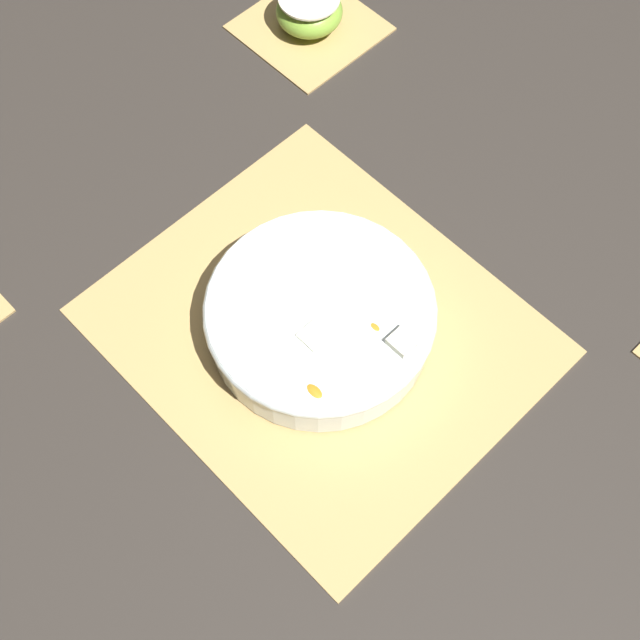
{
  "coord_description": "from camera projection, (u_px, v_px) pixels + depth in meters",
  "views": [
    {
      "loc": [
        -0.31,
        0.3,
        0.85
      ],
      "look_at": [
        0.0,
        0.0,
        0.03
      ],
      "focal_mm": 50.0,
      "sensor_mm": 36.0,
      "label": 1
    }
  ],
  "objects": [
    {
      "name": "ground_plane",
      "position": [
        320.0,
        332.0,
        0.96
      ],
      "size": [
        6.0,
        6.0,
        0.0
      ],
      "primitive_type": "plane",
      "color": "#2D2823"
    },
    {
      "name": "bamboo_mat_center",
      "position": [
        320.0,
        330.0,
        0.95
      ],
      "size": [
        0.43,
        0.37,
        0.01
      ],
      "color": "tan",
      "rests_on": "ground_plane"
    },
    {
      "name": "coaster_mat_near_right",
      "position": [
        310.0,
        27.0,
        1.16
      ],
      "size": [
        0.16,
        0.16,
        0.01
      ],
      "color": "tan",
      "rests_on": "ground_plane"
    },
    {
      "name": "fruit_salad_bowl",
      "position": [
        321.0,
        316.0,
        0.92
      ],
      "size": [
        0.24,
        0.24,
        0.06
      ],
      "color": "silver",
      "rests_on": "bamboo_mat_center"
    },
    {
      "name": "apple_half",
      "position": [
        309.0,
        11.0,
        1.14
      ],
      "size": [
        0.09,
        0.09,
        0.05
      ],
      "color": "#7FAD38",
      "rests_on": "coaster_mat_near_right"
    }
  ]
}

